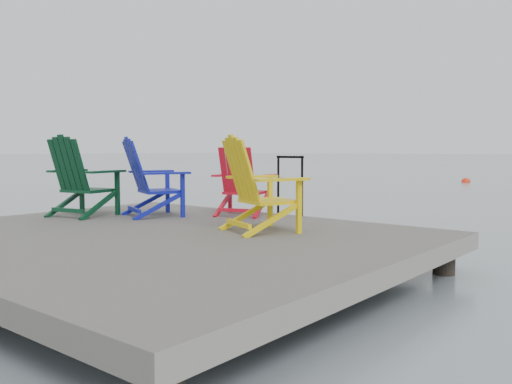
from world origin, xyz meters
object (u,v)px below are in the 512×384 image
Objects in this scene: chair_blue at (150,178)px; buoy_b at (466,182)px; chair_green at (80,177)px; handrail at (290,179)px; chair_yellow at (257,185)px; chair_red at (242,181)px.

chair_blue is 2.78× the size of buoy_b.
handrail is at bearing 29.75° from chair_green.
chair_green is 1.02× the size of chair_blue.
chair_green is 1.03× the size of chair_yellow.
buoy_b is at bearing 125.01° from chair_yellow.
handrail is 19.08m from buoy_b.
chair_green reaches higher than chair_yellow.
chair_green is at bearing -147.45° from chair_yellow.
chair_blue is 2.21m from chair_yellow.
handrail is at bearing 21.13° from chair_red.
chair_green is at bearing -86.79° from buoy_b.
chair_blue is 1.01× the size of chair_yellow.
chair_yellow is at bearing -78.43° from buoy_b.
chair_blue reaches higher than handrail.
chair_blue is at bearing 28.24° from chair_green.
chair_yellow reaches higher than handrail.
buoy_b is (-1.96, 20.13, -1.07)m from chair_blue.
buoy_b is at bearing 119.20° from chair_blue.
handrail is 0.73m from chair_red.
chair_red is at bearing -81.26° from buoy_b.
handrail is at bearing 65.96° from chair_blue.
chair_red is (0.99, 0.92, -0.05)m from chair_blue.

